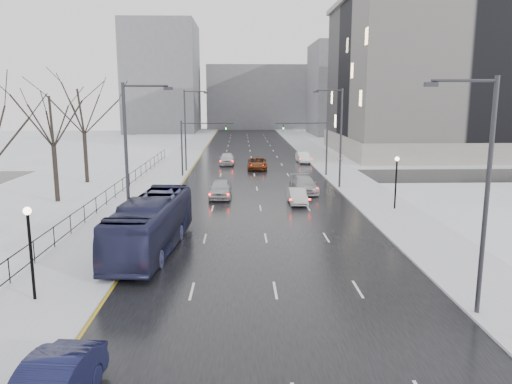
{
  "coord_description": "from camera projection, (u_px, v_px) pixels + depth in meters",
  "views": [
    {
      "loc": [
        -1.62,
        -9.6,
        9.18
      ],
      "look_at": [
        -0.54,
        25.3,
        2.5
      ],
      "focal_mm": 35.0,
      "sensor_mm": 36.0,
      "label": 1
    }
  ],
  "objects": [
    {
      "name": "iron_fence",
      "position": [
        100.0,
        201.0,
        40.08
      ],
      "size": [
        0.06,
        70.0,
        1.3
      ],
      "color": "black",
      "rests_on": "sidewalk_left"
    },
    {
      "name": "mast_signal_left",
      "position": [
        191.0,
        142.0,
        57.32
      ],
      "size": [
        6.1,
        0.33,
        6.5
      ],
      "color": "#2D2D33",
      "rests_on": "ground"
    },
    {
      "name": "sedan_right_cross",
      "position": [
        257.0,
        163.0,
        63.98
      ],
      "size": [
        2.6,
        5.39,
        1.48
      ],
      "primitive_type": "imported",
      "rotation": [
        0.0,
        0.0,
        -0.03
      ],
      "color": "#612B10",
      "rests_on": "road"
    },
    {
      "name": "sedan_right_far",
      "position": [
        304.0,
        184.0,
        48.31
      ],
      "size": [
        2.57,
        5.51,
        1.56
      ],
      "primitive_type": "imported",
      "rotation": [
        0.0,
        0.0,
        0.07
      ],
      "color": "#A1A3A6",
      "rests_on": "road"
    },
    {
      "name": "streetlight_r_near",
      "position": [
        482.0,
        186.0,
        20.21
      ],
      "size": [
        2.95,
        0.25,
        10.0
      ],
      "color": "#2D2D33",
      "rests_on": "ground"
    },
    {
      "name": "streetlight_r_mid",
      "position": [
        339.0,
        133.0,
        49.66
      ],
      "size": [
        2.95,
        0.25,
        10.0
      ],
      "color": "#2D2D33",
      "rests_on": "ground"
    },
    {
      "name": "sedan_right_near",
      "position": [
        297.0,
        196.0,
        43.27
      ],
      "size": [
        1.52,
        4.13,
        1.35
      ],
      "primitive_type": "imported",
      "rotation": [
        0.0,
        0.0,
        0.02
      ],
      "color": "#B8B8BC",
      "rests_on": "road"
    },
    {
      "name": "civic_building",
      "position": [
        466.0,
        84.0,
        80.84
      ],
      "size": [
        41.0,
        31.0,
        24.8
      ],
      "color": "gray",
      "rests_on": "ground"
    },
    {
      "name": "bus",
      "position": [
        151.0,
        224.0,
        29.81
      ],
      "size": [
        3.73,
        11.95,
        3.28
      ],
      "primitive_type": "imported",
      "rotation": [
        0.0,
        0.0,
        -0.08
      ],
      "color": "#252748",
      "rests_on": "road"
    },
    {
      "name": "road",
      "position": [
        252.0,
        163.0,
        70.1
      ],
      "size": [
        16.0,
        150.0,
        0.04
      ],
      "primitive_type": "cube",
      "color": "black",
      "rests_on": "ground"
    },
    {
      "name": "sedan_center_far",
      "position": [
        227.0,
        159.0,
        68.18
      ],
      "size": [
        2.02,
        4.88,
        1.65
      ],
      "primitive_type": "imported",
      "rotation": [
        0.0,
        0.0,
        -0.01
      ],
      "color": "silver",
      "rests_on": "road"
    },
    {
      "name": "mast_signal_right",
      "position": [
        318.0,
        141.0,
        57.77
      ],
      "size": [
        6.1,
        0.33,
        6.5
      ],
      "color": "#2D2D33",
      "rests_on": "ground"
    },
    {
      "name": "sedan_right_distant",
      "position": [
        303.0,
        157.0,
        70.35
      ],
      "size": [
        1.79,
        4.55,
        1.48
      ],
      "primitive_type": "imported",
      "rotation": [
        0.0,
        0.0,
        0.05
      ],
      "color": "white",
      "rests_on": "road"
    },
    {
      "name": "lamppost_r_mid",
      "position": [
        396.0,
        175.0,
        40.43
      ],
      "size": [
        0.36,
        0.36,
        4.28
      ],
      "color": "black",
      "rests_on": "sidewalk_right"
    },
    {
      "name": "bldg_far_right",
      "position": [
        360.0,
        89.0,
        122.88
      ],
      "size": [
        24.0,
        20.0,
        22.0
      ],
      "primitive_type": "cube",
      "color": "slate",
      "rests_on": "ground"
    },
    {
      "name": "sidewalk_right",
      "position": [
        326.0,
        162.0,
        70.4
      ],
      "size": [
        5.0,
        150.0,
        0.16
      ],
      "primitive_type": "cube",
      "color": "silver",
      "rests_on": "ground"
    },
    {
      "name": "lamppost_l",
      "position": [
        30.0,
        240.0,
        22.09
      ],
      "size": [
        0.36,
        0.36,
        4.28
      ],
      "color": "black",
      "rests_on": "sidewalk_left"
    },
    {
      "name": "no_uturn_sign",
      "position": [
        340.0,
        161.0,
        54.24
      ],
      "size": [
        0.6,
        0.06,
        2.7
      ],
      "color": "#2D2D33",
      "rests_on": "sidewalk_right"
    },
    {
      "name": "bldg_far_center",
      "position": [
        259.0,
        97.0,
        147.07
      ],
      "size": [
        30.0,
        18.0,
        18.0
      ],
      "primitive_type": "cube",
      "color": "slate",
      "rests_on": "ground"
    },
    {
      "name": "sidewalk_left",
      "position": [
        177.0,
        163.0,
        69.77
      ],
      "size": [
        5.0,
        150.0,
        0.16
      ],
      "primitive_type": "cube",
      "color": "silver",
      "rests_on": "ground"
    },
    {
      "name": "streetlight_l_far",
      "position": [
        187.0,
        126.0,
        60.94
      ],
      "size": [
        2.95,
        0.25,
        10.0
      ],
      "color": "#2D2D33",
      "rests_on": "ground"
    },
    {
      "name": "park_strip",
      "position": [
        109.0,
        163.0,
        69.48
      ],
      "size": [
        14.0,
        150.0,
        0.12
      ],
      "primitive_type": "cube",
      "color": "white",
      "rests_on": "ground"
    },
    {
      "name": "sedan_center_near",
      "position": [
        220.0,
        189.0,
        45.82
      ],
      "size": [
        2.09,
        4.98,
        1.68
      ],
      "primitive_type": "imported",
      "rotation": [
        0.0,
        0.0,
        -0.02
      ],
      "color": "#ACAEB1",
      "rests_on": "road"
    },
    {
      "name": "bldg_far_left",
      "position": [
        163.0,
        78.0,
        130.61
      ],
      "size": [
        18.0,
        22.0,
        28.0
      ],
      "primitive_type": "cube",
      "color": "slate",
      "rests_on": "ground"
    },
    {
      "name": "tree_park_e",
      "position": [
        87.0,
        183.0,
        53.84
      ],
      "size": [
        9.45,
        9.45,
        13.5
      ],
      "primitive_type": null,
      "color": "black",
      "rests_on": "ground"
    },
    {
      "name": "cross_road",
      "position": [
        255.0,
        176.0,
        58.32
      ],
      "size": [
        130.0,
        10.0,
        0.04
      ],
      "primitive_type": "cube",
      "color": "black",
      "rests_on": "ground"
    },
    {
      "name": "tree_park_d",
      "position": [
        58.0,
        202.0,
        44.03
      ],
      "size": [
        8.75,
        8.75,
        12.5
      ],
      "primitive_type": null,
      "color": "black",
      "rests_on": "ground"
    },
    {
      "name": "streetlight_l_near",
      "position": [
        130.0,
        158.0,
        29.53
      ],
      "size": [
        2.95,
        0.25,
        10.0
      ],
      "color": "#2D2D33",
      "rests_on": "ground"
    }
  ]
}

